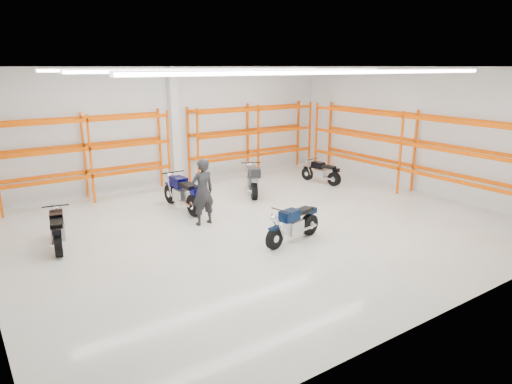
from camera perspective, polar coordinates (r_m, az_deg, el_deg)
ground at (r=13.45m, az=0.69°, el=-4.15°), size 14.00×14.00×0.00m
room_shell at (r=12.75m, az=0.67°, el=9.91°), size 14.02×12.02×4.51m
motorcycle_main at (r=12.18m, az=4.92°, el=-4.03°), size 2.01×0.71×0.99m
motorcycle_back_a at (r=12.73m, az=-23.56°, el=-4.46°), size 0.77×1.99×0.98m
motorcycle_back_b at (r=14.85m, az=-9.10°, el=-0.25°), size 0.78×2.36×1.16m
motorcycle_back_c at (r=16.37m, az=-0.43°, el=1.49°), size 1.28×2.11×1.17m
motorcycle_back_d at (r=18.28m, az=8.29°, el=2.40°), size 0.64×1.86×0.92m
standing_man at (r=13.34m, az=-6.69°, el=0.02°), size 0.73×0.49×1.97m
structural_column at (r=17.89m, az=-10.17°, el=7.96°), size 0.32×0.32×4.50m
pallet_racking_back_left at (r=16.54m, az=-20.40°, el=5.00°), size 5.67×0.87×3.00m
pallet_racking_back_right at (r=19.30m, az=-0.40°, el=7.35°), size 5.67×0.87×3.00m
pallet_racking_side at (r=17.45m, az=18.49°, el=5.77°), size 0.87×9.07×3.00m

